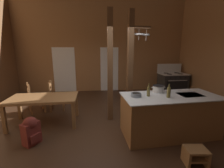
{
  "coord_description": "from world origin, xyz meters",
  "views": [
    {
      "loc": [
        -0.11,
        -3.47,
        1.93
      ],
      "look_at": [
        0.25,
        0.69,
        0.99
      ],
      "focal_mm": 24.21,
      "sensor_mm": 36.0,
      "label": 1
    }
  ],
  "objects_px": {
    "step_stool": "(196,155)",
    "dining_table": "(44,100)",
    "stove_range": "(172,84)",
    "bottle_tall_on_counter": "(169,92)",
    "ladderback_chair_near_window": "(35,99)",
    "backpack": "(31,130)",
    "stockpot_on_counter": "(158,89)",
    "bottle_short_on_counter": "(148,91)",
    "ladderback_chair_by_post": "(55,97)",
    "mixing_bowl_on_counter": "(136,95)",
    "kitchen_island": "(169,115)"
  },
  "relations": [
    {
      "from": "stove_range",
      "to": "bottle_tall_on_counter",
      "type": "distance_m",
      "value": 3.75
    },
    {
      "from": "step_stool",
      "to": "bottle_tall_on_counter",
      "type": "height_order",
      "value": "bottle_tall_on_counter"
    },
    {
      "from": "dining_table",
      "to": "backpack",
      "type": "height_order",
      "value": "dining_table"
    },
    {
      "from": "kitchen_island",
      "to": "dining_table",
      "type": "height_order",
      "value": "kitchen_island"
    },
    {
      "from": "ladderback_chair_by_post",
      "to": "stockpot_on_counter",
      "type": "bearing_deg",
      "value": -26.93
    },
    {
      "from": "step_stool",
      "to": "kitchen_island",
      "type": "bearing_deg",
      "value": 91.36
    },
    {
      "from": "kitchen_island",
      "to": "ladderback_chair_near_window",
      "type": "xyz_separation_m",
      "value": [
        -3.61,
        1.58,
        -0.02
      ]
    },
    {
      "from": "stockpot_on_counter",
      "to": "bottle_short_on_counter",
      "type": "height_order",
      "value": "bottle_short_on_counter"
    },
    {
      "from": "stove_range",
      "to": "dining_table",
      "type": "distance_m",
      "value": 5.23
    },
    {
      "from": "kitchen_island",
      "to": "ladderback_chair_by_post",
      "type": "relative_size",
      "value": 2.35
    },
    {
      "from": "stove_range",
      "to": "dining_table",
      "type": "bearing_deg",
      "value": -153.07
    },
    {
      "from": "dining_table",
      "to": "ladderback_chair_by_post",
      "type": "height_order",
      "value": "ladderback_chair_by_post"
    },
    {
      "from": "mixing_bowl_on_counter",
      "to": "kitchen_island",
      "type": "bearing_deg",
      "value": 1.0
    },
    {
      "from": "ladderback_chair_near_window",
      "to": "stockpot_on_counter",
      "type": "xyz_separation_m",
      "value": [
        3.43,
        -1.28,
        0.57
      ]
    },
    {
      "from": "stove_range",
      "to": "step_stool",
      "type": "bearing_deg",
      "value": -111.08
    },
    {
      "from": "ladderback_chair_near_window",
      "to": "ladderback_chair_by_post",
      "type": "xyz_separation_m",
      "value": [
        0.58,
        0.16,
        0.0
      ]
    },
    {
      "from": "dining_table",
      "to": "bottle_tall_on_counter",
      "type": "distance_m",
      "value": 3.08
    },
    {
      "from": "step_stool",
      "to": "bottle_tall_on_counter",
      "type": "relative_size",
      "value": 1.31
    },
    {
      "from": "stockpot_on_counter",
      "to": "ladderback_chair_near_window",
      "type": "bearing_deg",
      "value": 159.47
    },
    {
      "from": "mixing_bowl_on_counter",
      "to": "ladderback_chair_near_window",
      "type": "bearing_deg",
      "value": 150.51
    },
    {
      "from": "dining_table",
      "to": "backpack",
      "type": "relative_size",
      "value": 2.92
    },
    {
      "from": "stove_range",
      "to": "backpack",
      "type": "height_order",
      "value": "stove_range"
    },
    {
      "from": "kitchen_island",
      "to": "backpack",
      "type": "relative_size",
      "value": 3.75
    },
    {
      "from": "dining_table",
      "to": "mixing_bowl_on_counter",
      "type": "bearing_deg",
      "value": -19.31
    },
    {
      "from": "kitchen_island",
      "to": "dining_table",
      "type": "bearing_deg",
      "value": 165.75
    },
    {
      "from": "stove_range",
      "to": "stockpot_on_counter",
      "type": "relative_size",
      "value": 3.88
    },
    {
      "from": "step_stool",
      "to": "bottle_short_on_counter",
      "type": "distance_m",
      "value": 1.42
    },
    {
      "from": "step_stool",
      "to": "dining_table",
      "type": "height_order",
      "value": "dining_table"
    },
    {
      "from": "ladderback_chair_by_post",
      "to": "bottle_short_on_counter",
      "type": "distance_m",
      "value": 3.11
    },
    {
      "from": "mixing_bowl_on_counter",
      "to": "bottle_short_on_counter",
      "type": "bearing_deg",
      "value": 2.91
    },
    {
      "from": "step_stool",
      "to": "bottle_tall_on_counter",
      "type": "distance_m",
      "value": 1.23
    },
    {
      "from": "ladderback_chair_by_post",
      "to": "stockpot_on_counter",
      "type": "height_order",
      "value": "stockpot_on_counter"
    },
    {
      "from": "dining_table",
      "to": "ladderback_chair_near_window",
      "type": "height_order",
      "value": "ladderback_chair_near_window"
    },
    {
      "from": "ladderback_chair_near_window",
      "to": "backpack",
      "type": "bearing_deg",
      "value": -70.94
    },
    {
      "from": "ladderback_chair_near_window",
      "to": "bottle_short_on_counter",
      "type": "height_order",
      "value": "bottle_short_on_counter"
    },
    {
      "from": "bottle_tall_on_counter",
      "to": "backpack",
      "type": "bearing_deg",
      "value": -179.98
    },
    {
      "from": "ladderback_chair_by_post",
      "to": "mixing_bowl_on_counter",
      "type": "height_order",
      "value": "mixing_bowl_on_counter"
    },
    {
      "from": "dining_table",
      "to": "bottle_short_on_counter",
      "type": "distance_m",
      "value": 2.67
    },
    {
      "from": "ladderback_chair_near_window",
      "to": "bottle_tall_on_counter",
      "type": "xyz_separation_m",
      "value": [
        3.48,
        -1.71,
        0.6
      ]
    },
    {
      "from": "ladderback_chair_near_window",
      "to": "mixing_bowl_on_counter",
      "type": "bearing_deg",
      "value": -29.49
    },
    {
      "from": "step_stool",
      "to": "dining_table",
      "type": "xyz_separation_m",
      "value": [
        -3.07,
        1.76,
        0.47
      ]
    },
    {
      "from": "dining_table",
      "to": "bottle_short_on_counter",
      "type": "height_order",
      "value": "bottle_short_on_counter"
    },
    {
      "from": "bottle_short_on_counter",
      "to": "mixing_bowl_on_counter",
      "type": "bearing_deg",
      "value": -177.09
    },
    {
      "from": "backpack",
      "to": "kitchen_island",
      "type": "bearing_deg",
      "value": 2.48
    },
    {
      "from": "kitchen_island",
      "to": "mixing_bowl_on_counter",
      "type": "bearing_deg",
      "value": -179.0
    },
    {
      "from": "step_stool",
      "to": "mixing_bowl_on_counter",
      "type": "relative_size",
      "value": 1.71
    },
    {
      "from": "stockpot_on_counter",
      "to": "dining_table",
      "type": "bearing_deg",
      "value": 170.47
    },
    {
      "from": "stockpot_on_counter",
      "to": "bottle_short_on_counter",
      "type": "bearing_deg",
      "value": -139.02
    },
    {
      "from": "mixing_bowl_on_counter",
      "to": "bottle_tall_on_counter",
      "type": "bearing_deg",
      "value": -9.77
    },
    {
      "from": "stove_range",
      "to": "backpack",
      "type": "distance_m",
      "value": 5.68
    }
  ]
}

